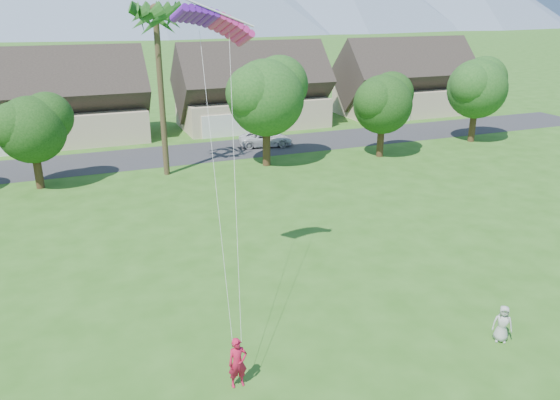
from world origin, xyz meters
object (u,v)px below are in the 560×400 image
watcher (502,324)px  parafoil_kite (214,20)px  kite_flyer (238,363)px  parked_car (266,139)px

watcher → parafoil_kite: size_ratio=0.45×
parafoil_kite → kite_flyer: bearing=-113.1°
kite_flyer → parked_car: 33.58m
watcher → parked_car: bearing=122.0°
watcher → parafoil_kite: parafoil_kite is taller
kite_flyer → watcher: 10.35m
parafoil_kite → watcher: bearing=-53.7°
kite_flyer → parafoil_kite: parafoil_kite is taller
kite_flyer → watcher: bearing=-6.8°
kite_flyer → parked_car: bearing=68.1°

